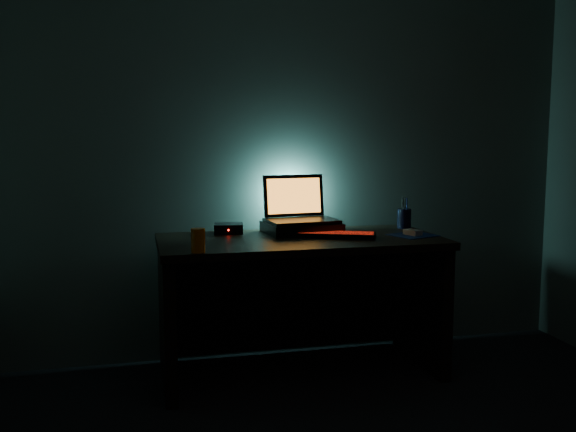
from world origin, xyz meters
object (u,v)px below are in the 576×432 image
object	(u,v)px
pen_cup	(404,219)
router	(229,228)
laptop	(298,211)
mouse	(413,232)
juice_glass	(198,240)
keyboard	(335,235)

from	to	relation	value
pen_cup	router	size ratio (longest dim) A/B	0.64
laptop	mouse	xyz separation A→B (m)	(0.57, -0.28, -0.10)
juice_glass	router	world-z (taller)	juice_glass
keyboard	router	world-z (taller)	router
laptop	pen_cup	xyz separation A→B (m)	(0.64, -0.01, -0.06)
laptop	mouse	distance (m)	0.64
pen_cup	juice_glass	bearing A→B (deg)	-158.44
juice_glass	router	bearing A→B (deg)	67.86
keyboard	juice_glass	world-z (taller)	juice_glass
juice_glass	router	distance (m)	0.59
laptop	juice_glass	world-z (taller)	laptop
laptop	keyboard	size ratio (longest dim) A/B	0.89
router	juice_glass	bearing A→B (deg)	-103.36
router	keyboard	bearing A→B (deg)	-18.05
pen_cup	router	xyz separation A→B (m)	(-1.03, 0.05, -0.03)
mouse	router	bearing A→B (deg)	141.33
laptop	keyboard	distance (m)	0.29
juice_glass	mouse	bearing A→B (deg)	10.87
laptop	router	xyz separation A→B (m)	(-0.39, 0.04, -0.09)
laptop	juice_glass	bearing A→B (deg)	-146.36
mouse	juice_glass	xyz separation A→B (m)	(-1.19, -0.23, 0.04)
router	pen_cup	bearing A→B (deg)	5.78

